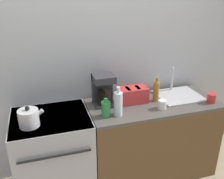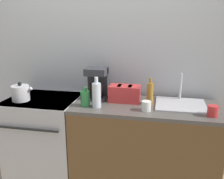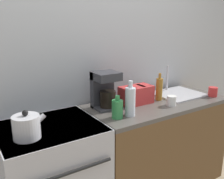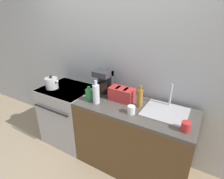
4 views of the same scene
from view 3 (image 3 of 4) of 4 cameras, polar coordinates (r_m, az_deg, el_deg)
The scene contains 12 objects.
wall_back at distance 2.34m, azimuth -4.45°, elevation 7.04°, with size 8.00×0.05×2.60m.
stove at distance 2.11m, azimuth -13.42°, elevation -19.11°, with size 0.74×0.67×0.90m.
counter_block at distance 2.60m, azimuth 10.07°, elevation -12.17°, with size 1.39×0.62×0.90m.
kettle at distance 1.73m, azimuth -18.91°, elevation -8.07°, with size 0.22×0.18×0.19m.
toaster at distance 2.32m, azimuth 5.54°, elevation -1.22°, with size 0.31×0.16×0.17m.
coffee_maker at distance 2.18m, azimuth -1.62°, elevation 0.04°, with size 0.21×0.20×0.32m.
sink_tray at distance 2.70m, azimuth 14.79°, elevation -0.81°, with size 0.47×0.42×0.28m.
bottle_amber at distance 2.44m, azimuth 10.73°, elevation 0.14°, with size 0.06×0.06×0.27m.
bottle_green at distance 1.96m, azimuth 1.24°, elevation -4.43°, with size 0.09×0.09×0.18m.
bottle_clear at distance 2.01m, azimuth 4.19°, elevation -2.70°, with size 0.08×0.08×0.29m.
cup_white at distance 2.32m, azimuth 13.44°, elevation -2.51°, with size 0.09×0.09×0.09m.
cup_red at distance 2.73m, azimuth 22.05°, elevation -0.49°, with size 0.09×0.09×0.10m.
Camera 3 is at (-1.10, -1.35, 1.64)m, focal length 40.00 mm.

